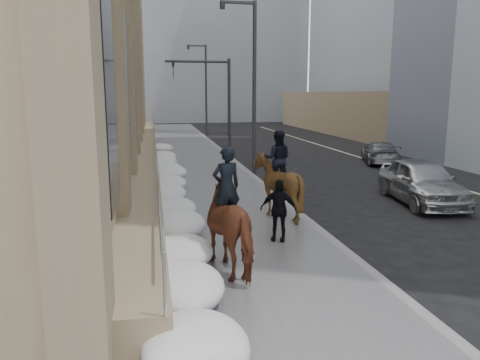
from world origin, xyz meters
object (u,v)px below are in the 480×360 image
mounted_horse_left (236,222)px  car_silver (422,181)px  mounted_horse_right (278,182)px  pedestrian (278,210)px  car_grey (380,152)px

mounted_horse_left → car_silver: 9.29m
mounted_horse_right → pedestrian: bearing=91.8°
mounted_horse_right → car_grey: (8.76, 10.54, -0.60)m
car_silver → car_grey: size_ratio=1.10×
mounted_horse_right → car_silver: size_ratio=0.57×
pedestrian → car_silver: pedestrian is taller
pedestrian → mounted_horse_left: bearing=-105.1°
pedestrian → car_grey: pedestrian is taller
pedestrian → car_silver: size_ratio=0.35×
car_silver → mounted_horse_right: bearing=-159.1°
pedestrian → car_grey: 15.83m
mounted_horse_left → pedestrian: mounted_horse_left is taller
mounted_horse_left → mounted_horse_right: mounted_horse_left is taller
car_grey → mounted_horse_right: bearing=69.1°
mounted_horse_left → pedestrian: (1.42, 1.77, -0.24)m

